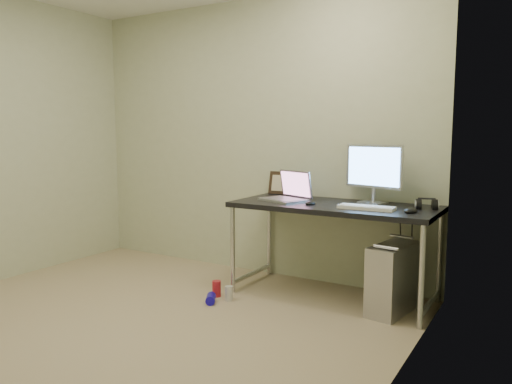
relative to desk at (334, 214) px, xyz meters
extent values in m
plane|color=tan|center=(-0.96, -1.40, -0.67)|extent=(3.50, 3.50, 0.00)
cube|color=beige|center=(-0.96, 0.35, 0.58)|extent=(3.50, 0.02, 2.50)
cube|color=beige|center=(0.79, -1.40, 0.58)|extent=(0.02, 3.50, 2.50)
cube|color=black|center=(0.00, 0.00, 0.06)|extent=(1.58, 0.69, 0.04)
cylinder|color=silver|center=(-0.75, -0.31, -0.32)|extent=(0.04, 0.04, 0.71)
cylinder|color=silver|center=(-0.75, 0.31, -0.32)|extent=(0.04, 0.04, 0.71)
cylinder|color=silver|center=(0.75, -0.31, -0.32)|extent=(0.04, 0.04, 0.71)
cylinder|color=silver|center=(0.75, 0.31, -0.32)|extent=(0.04, 0.04, 0.71)
cylinder|color=silver|center=(-0.75, 0.00, -0.59)|extent=(0.04, 0.61, 0.04)
cylinder|color=silver|center=(0.75, 0.00, -0.59)|extent=(0.04, 0.61, 0.04)
cube|color=silver|center=(0.50, -0.09, -0.42)|extent=(0.29, 0.51, 0.50)
cylinder|color=silver|center=(0.50, -0.30, -0.15)|extent=(0.18, 0.05, 0.02)
cylinder|color=silver|center=(0.50, 0.11, -0.15)|extent=(0.18, 0.05, 0.02)
cylinder|color=black|center=(0.45, 0.30, -0.27)|extent=(0.01, 0.16, 0.69)
cylinder|color=black|center=(0.54, 0.28, -0.29)|extent=(0.02, 0.11, 0.71)
cylinder|color=red|center=(-0.80, -0.46, -0.61)|extent=(0.09, 0.09, 0.13)
cylinder|color=silver|center=(-0.66, -0.49, -0.61)|extent=(0.07, 0.07, 0.11)
cylinder|color=#180CC2|center=(-0.75, -0.61, -0.63)|extent=(0.13, 0.15, 0.07)
cube|color=silver|center=(-0.42, -0.06, 0.09)|extent=(0.42, 0.36, 0.02)
cube|color=gray|center=(-0.42, -0.06, 0.10)|extent=(0.36, 0.30, 0.00)
cube|color=#9797A0|center=(-0.37, 0.07, 0.21)|extent=(0.35, 0.17, 0.23)
cube|color=#814E6B|center=(-0.37, 0.07, 0.21)|extent=(0.31, 0.15, 0.19)
cube|color=silver|center=(0.25, 0.18, 0.09)|extent=(0.23, 0.19, 0.01)
cylinder|color=silver|center=(0.25, 0.20, 0.15)|extent=(0.03, 0.03, 0.11)
cube|color=silver|center=(0.25, 0.19, 0.37)|extent=(0.49, 0.16, 0.34)
cube|color=#64A0ED|center=(0.25, 0.17, 0.37)|extent=(0.44, 0.12, 0.30)
cube|color=white|center=(0.30, -0.12, 0.09)|extent=(0.41, 0.14, 0.02)
ellipsoid|color=black|center=(0.62, -0.12, 0.10)|extent=(0.11, 0.14, 0.04)
ellipsoid|color=black|center=(-0.14, -0.12, 0.10)|extent=(0.09, 0.11, 0.03)
cylinder|color=black|center=(0.62, 0.11, 0.11)|extent=(0.07, 0.10, 0.09)
cylinder|color=black|center=(0.73, 0.11, 0.11)|extent=(0.07, 0.10, 0.09)
cube|color=black|center=(0.68, 0.11, 0.16)|extent=(0.12, 0.05, 0.01)
cube|color=black|center=(-0.62, 0.32, 0.18)|extent=(0.26, 0.08, 0.21)
cylinder|color=silver|center=(-0.44, 0.29, 0.13)|extent=(0.01, 0.01, 0.10)
cylinder|color=white|center=(-0.44, 0.29, 0.19)|extent=(0.05, 0.04, 0.04)
camera|label=1|loc=(1.44, -3.62, 0.65)|focal=35.00mm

